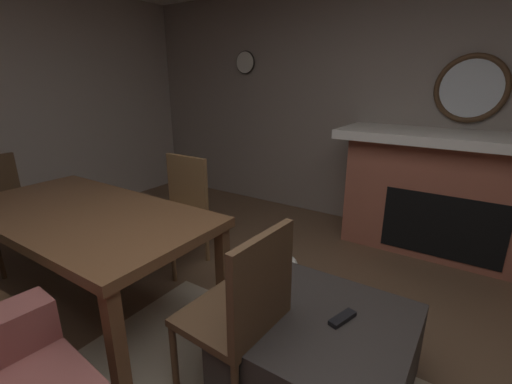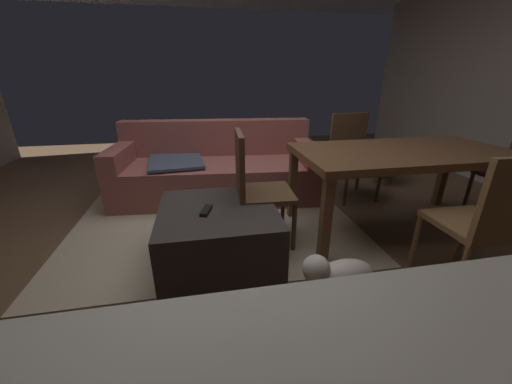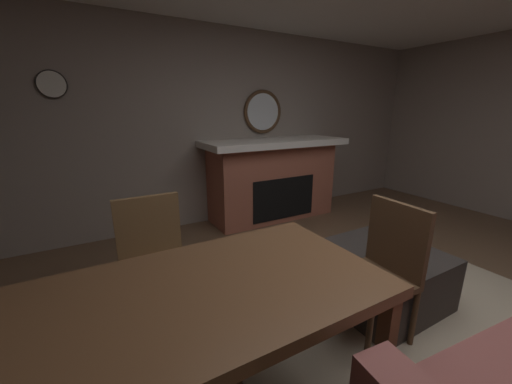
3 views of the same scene
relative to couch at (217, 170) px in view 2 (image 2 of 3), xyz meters
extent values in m
plane|color=brown|center=(0.11, -0.84, -0.30)|extent=(8.17, 8.17, 0.00)
cube|color=tan|center=(-0.07, -0.70, -0.29)|extent=(2.60, 2.00, 0.01)
cube|color=#8C4C47|center=(0.00, -0.06, -0.09)|extent=(2.29, 1.09, 0.42)
cube|color=#8C4C47|center=(0.03, 0.29, 0.33)|extent=(2.23, 0.40, 0.41)
cube|color=#8C4C47|center=(1.02, -0.15, 0.22)|extent=(0.26, 0.91, 0.20)
cube|color=#8C4C47|center=(-1.02, 0.03, 0.22)|extent=(0.26, 0.91, 0.20)
cube|color=#3D475B|center=(-0.44, -0.02, 0.15)|extent=(0.63, 0.81, 0.03)
cube|color=#2D2826|center=(-0.07, -1.34, -0.08)|extent=(0.83, 0.83, 0.44)
cube|color=black|center=(-0.15, -1.39, 0.15)|extent=(0.09, 0.17, 0.02)
cube|color=brown|center=(1.52, -1.12, 0.41)|extent=(1.79, 0.91, 0.06)
cube|color=brown|center=(0.69, -0.72, 0.04)|extent=(0.07, 0.07, 0.68)
cube|color=brown|center=(2.36, -0.72, 0.04)|extent=(0.07, 0.07, 0.68)
cube|color=brown|center=(0.69, -1.51, 0.04)|extent=(0.07, 0.07, 0.68)
cube|color=brown|center=(1.52, -1.87, 0.13)|extent=(0.44, 0.44, 0.04)
cylinder|color=brown|center=(1.33, -1.67, -0.10)|extent=(0.04, 0.04, 0.41)
cylinder|color=brown|center=(1.73, -1.67, -0.10)|extent=(0.04, 0.04, 0.41)
cylinder|color=brown|center=(1.32, -2.07, -0.10)|extent=(0.04, 0.04, 0.41)
cube|color=#513823|center=(2.72, -1.12, 0.13)|extent=(0.45, 0.45, 0.04)
cylinder|color=#513823|center=(2.53, -1.32, -0.10)|extent=(0.04, 0.04, 0.41)
cylinder|color=#513823|center=(2.51, -0.92, -0.10)|extent=(0.04, 0.04, 0.41)
cylinder|color=#513823|center=(2.91, -0.91, -0.10)|extent=(0.04, 0.04, 0.41)
cube|color=#513823|center=(0.33, -1.12, 0.13)|extent=(0.46, 0.46, 0.04)
cube|color=#513823|center=(0.13, -1.10, 0.39)|extent=(0.06, 0.44, 0.48)
cylinder|color=#513823|center=(0.54, -0.93, -0.10)|extent=(0.04, 0.04, 0.41)
cylinder|color=#513823|center=(0.52, -1.33, -0.10)|extent=(0.04, 0.04, 0.41)
cylinder|color=#513823|center=(0.14, -0.90, -0.10)|extent=(0.04, 0.04, 0.41)
cylinder|color=#513823|center=(0.12, -1.30, -0.10)|extent=(0.04, 0.04, 0.41)
cube|color=#513823|center=(1.52, -0.36, 0.13)|extent=(0.46, 0.46, 0.04)
cube|color=#513823|center=(1.51, -0.16, 0.39)|extent=(0.44, 0.07, 0.48)
cylinder|color=#513823|center=(1.74, -0.55, -0.10)|extent=(0.04, 0.04, 0.41)
cylinder|color=#513823|center=(1.34, -0.57, -0.10)|extent=(0.04, 0.04, 0.41)
cylinder|color=#513823|center=(1.71, -0.15, -0.10)|extent=(0.04, 0.04, 0.41)
cylinder|color=#513823|center=(1.31, -0.17, -0.10)|extent=(0.04, 0.04, 0.41)
cylinder|color=brown|center=(2.15, -0.01, -0.23)|extent=(0.23, 0.23, 0.14)
ellipsoid|color=#387233|center=(2.15, -0.01, 0.02)|extent=(0.44, 0.44, 0.48)
ellipsoid|color=silver|center=(0.65, -1.90, -0.14)|extent=(0.47, 0.29, 0.22)
sphere|color=silver|center=(0.45, -1.94, -0.02)|extent=(0.16, 0.16, 0.16)
camera|label=1|loc=(-0.59, 0.02, 1.25)|focal=24.51mm
camera|label=2|loc=(-0.15, -3.25, 1.02)|focal=20.44mm
camera|label=3|loc=(1.83, 0.01, 1.21)|focal=20.89mm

